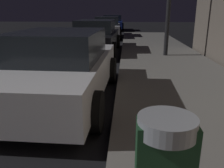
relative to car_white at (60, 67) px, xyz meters
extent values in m
cube|color=#1E4728|center=(1.49, -3.95, 0.61)|extent=(0.19, 0.11, 0.30)
cylinder|color=#999EA5|center=(1.49, -3.95, 0.75)|extent=(0.19, 0.19, 0.06)
cube|color=black|center=(1.43, -3.95, 0.65)|extent=(0.01, 0.08, 0.11)
cube|color=silver|center=(0.00, 0.00, -0.14)|extent=(1.98, 4.29, 0.64)
cube|color=#1E2328|center=(0.00, -0.01, 0.44)|extent=(1.69, 2.15, 0.56)
cylinder|color=black|center=(-0.89, 1.34, -0.38)|extent=(0.24, 0.67, 0.66)
cylinder|color=black|center=(0.97, 1.29, -0.38)|extent=(0.24, 0.67, 0.66)
cylinder|color=black|center=(0.89, -1.34, -0.38)|extent=(0.24, 0.67, 0.66)
cube|color=black|center=(0.00, 5.92, -0.14)|extent=(1.83, 4.47, 0.64)
cube|color=#1E2328|center=(0.00, 5.85, 0.44)|extent=(1.57, 2.22, 0.56)
cylinder|color=black|center=(-0.84, 7.32, -0.38)|extent=(0.24, 0.67, 0.66)
cylinder|color=black|center=(0.91, 7.27, -0.38)|extent=(0.24, 0.67, 0.66)
cylinder|color=black|center=(-0.91, 4.57, -0.38)|extent=(0.24, 0.67, 0.66)
cylinder|color=black|center=(0.84, 4.53, -0.38)|extent=(0.24, 0.67, 0.66)
cube|color=#B7B7BF|center=(0.00, 12.09, -0.14)|extent=(1.87, 4.46, 0.64)
cube|color=#1E2328|center=(0.00, 12.12, 0.44)|extent=(1.59, 2.34, 0.56)
cylinder|color=black|center=(-0.92, 13.43, -0.38)|extent=(0.24, 0.67, 0.66)
cylinder|color=black|center=(0.83, 13.48, -0.38)|extent=(0.24, 0.67, 0.66)
cylinder|color=black|center=(-0.83, 10.70, -0.38)|extent=(0.24, 0.67, 0.66)
cylinder|color=black|center=(0.92, 10.75, -0.38)|extent=(0.24, 0.67, 0.66)
cube|color=navy|center=(0.00, 18.75, -0.14)|extent=(1.91, 4.14, 0.64)
cube|color=#1E2328|center=(0.00, 18.60, 0.44)|extent=(1.65, 2.04, 0.56)
cylinder|color=black|center=(-0.95, 20.00, -0.38)|extent=(0.23, 0.66, 0.66)
cylinder|color=black|center=(0.90, 20.04, -0.38)|extent=(0.23, 0.66, 0.66)
cylinder|color=black|center=(-0.90, 17.46, -0.38)|extent=(0.23, 0.66, 0.66)
cylinder|color=black|center=(0.95, 17.49, -0.38)|extent=(0.23, 0.66, 0.66)
camera|label=1|loc=(1.35, -4.62, 1.10)|focal=37.73mm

